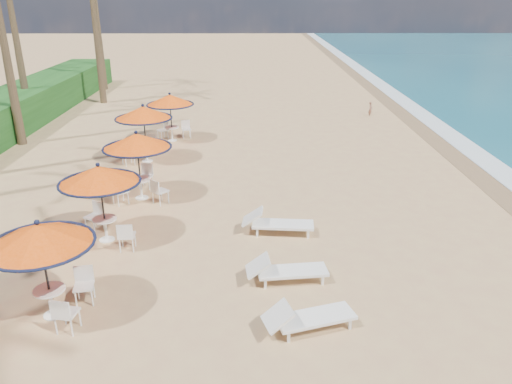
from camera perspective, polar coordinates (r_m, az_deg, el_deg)
ground at (r=11.81m, az=3.30°, el=-13.16°), size 160.00×160.00×0.00m
foam_strip at (r=23.07m, az=25.40°, el=2.70°), size 1.20×140.00×0.04m
wetsand_band at (r=22.69m, az=23.35°, el=2.74°), size 1.40×140.00×0.02m
station_0 at (r=11.53m, az=-23.10°, el=-5.48°), size 2.29×2.29×2.38m
station_1 at (r=14.63m, az=-17.51°, el=0.80°), size 2.30×2.30×2.40m
station_2 at (r=17.46m, az=-13.38°, el=4.76°), size 2.35×2.44×2.45m
station_3 at (r=21.45m, az=-12.82°, el=8.27°), size 2.39×2.43×2.49m
station_4 at (r=24.43m, az=-9.75°, el=9.89°), size 2.26×2.26×2.36m
lounger_near at (r=11.01m, az=5.78°, el=-14.02°), size 2.11×1.20×0.72m
lounger_mid at (r=12.59m, az=3.23°, el=-8.86°), size 2.09×0.85×0.73m
lounger_far at (r=14.96m, az=2.24°, el=-3.50°), size 2.18×0.84×0.76m
person at (r=30.12m, az=12.95°, el=9.28°), size 0.30×0.38×0.89m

